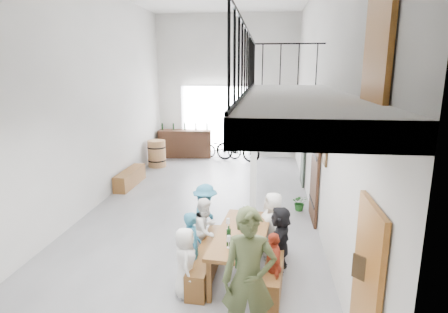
# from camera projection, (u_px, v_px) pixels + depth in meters

# --- Properties ---
(floor) EXTENTS (12.00, 12.00, 0.00)m
(floor) POSITION_uv_depth(u_px,v_px,m) (202.00, 210.00, 9.40)
(floor) COLOR slate
(floor) RESTS_ON ground
(room_walls) EXTENTS (12.00, 12.00, 12.00)m
(room_walls) POSITION_uv_depth(u_px,v_px,m) (199.00, 65.00, 8.58)
(room_walls) COLOR white
(room_walls) RESTS_ON ground
(gateway_portal) EXTENTS (2.80, 0.08, 2.80)m
(gateway_portal) POSITION_uv_depth(u_px,v_px,m) (217.00, 122.00, 14.86)
(gateway_portal) COLOR white
(gateway_portal) RESTS_ON ground
(right_wall_decor) EXTENTS (0.07, 8.28, 5.07)m
(right_wall_decor) POSITION_uv_depth(u_px,v_px,m) (327.00, 165.00, 6.89)
(right_wall_decor) COLOR #985920
(right_wall_decor) RESTS_ON ground
(balcony) EXTENTS (1.52, 5.62, 4.00)m
(balcony) POSITION_uv_depth(u_px,v_px,m) (295.00, 104.00, 5.47)
(balcony) COLOR silver
(balcony) RESTS_ON ground
(tasting_table) EXTENTS (1.02, 2.09, 0.79)m
(tasting_table) POSITION_uv_depth(u_px,v_px,m) (242.00, 237.00, 6.30)
(tasting_table) COLOR brown
(tasting_table) RESTS_ON ground
(bench_inner) EXTENTS (0.42, 1.97, 0.45)m
(bench_inner) POSITION_uv_depth(u_px,v_px,m) (207.00, 259.00, 6.53)
(bench_inner) COLOR brown
(bench_inner) RESTS_ON ground
(bench_wall) EXTENTS (0.47, 2.09, 0.48)m
(bench_wall) POSITION_uv_depth(u_px,v_px,m) (275.00, 266.00, 6.30)
(bench_wall) COLOR brown
(bench_wall) RESTS_ON ground
(tableware) EXTENTS (0.51, 1.62, 0.35)m
(tableware) POSITION_uv_depth(u_px,v_px,m) (238.00, 226.00, 6.21)
(tableware) COLOR black
(tableware) RESTS_ON tasting_table
(side_bench) EXTENTS (0.42, 1.71, 0.48)m
(side_bench) POSITION_uv_depth(u_px,v_px,m) (130.00, 178.00, 11.33)
(side_bench) COLOR brown
(side_bench) RESTS_ON ground
(oak_barrel) EXTENTS (0.65, 0.65, 0.96)m
(oak_barrel) POSITION_uv_depth(u_px,v_px,m) (157.00, 154.00, 13.46)
(oak_barrel) COLOR #9D7043
(oak_barrel) RESTS_ON ground
(serving_counter) EXTENTS (2.11, 0.79, 1.09)m
(serving_counter) POSITION_uv_depth(u_px,v_px,m) (185.00, 144.00, 14.92)
(serving_counter) COLOR #3A1E10
(serving_counter) RESTS_ON ground
(counter_bottles) EXTENTS (1.81, 0.32, 0.28)m
(counter_bottles) POSITION_uv_depth(u_px,v_px,m) (185.00, 127.00, 14.78)
(counter_bottles) COLOR black
(counter_bottles) RESTS_ON serving_counter
(guest_left_a) EXTENTS (0.47, 0.61, 1.12)m
(guest_left_a) POSITION_uv_depth(u_px,v_px,m) (185.00, 262.00, 5.77)
(guest_left_a) COLOR white
(guest_left_a) RESTS_ON ground
(guest_left_b) EXTENTS (0.41, 0.51, 1.21)m
(guest_left_b) POSITION_uv_depth(u_px,v_px,m) (193.00, 247.00, 6.18)
(guest_left_b) COLOR #276783
(guest_left_b) RESTS_ON ground
(guest_left_c) EXTENTS (0.64, 0.71, 1.21)m
(guest_left_c) POSITION_uv_depth(u_px,v_px,m) (206.00, 230.00, 6.82)
(guest_left_c) COLOR white
(guest_left_c) RESTS_ON ground
(guest_left_d) EXTENTS (0.57, 0.89, 1.31)m
(guest_left_d) POSITION_uv_depth(u_px,v_px,m) (205.00, 216.00, 7.31)
(guest_left_d) COLOR #276783
(guest_left_d) RESTS_ON ground
(guest_right_a) EXTENTS (0.36, 0.67, 1.08)m
(guest_right_a) POSITION_uv_depth(u_px,v_px,m) (273.00, 266.00, 5.71)
(guest_right_a) COLOR #A8331C
(guest_right_a) RESTS_ON ground
(guest_right_b) EXTENTS (0.62, 1.17, 1.20)m
(guest_right_b) POSITION_uv_depth(u_px,v_px,m) (280.00, 240.00, 6.44)
(guest_right_b) COLOR black
(guest_right_b) RESTS_ON ground
(guest_right_c) EXTENTS (0.58, 0.72, 1.28)m
(guest_right_c) POSITION_uv_depth(u_px,v_px,m) (272.00, 226.00, 6.90)
(guest_right_c) COLOR white
(guest_right_c) RESTS_ON ground
(host_standing) EXTENTS (0.69, 0.46, 1.86)m
(host_standing) POSITION_uv_depth(u_px,v_px,m) (249.00, 280.00, 4.62)
(host_standing) COLOR #48532F
(host_standing) RESTS_ON ground
(potted_plant) EXTENTS (0.38, 0.33, 0.42)m
(potted_plant) POSITION_uv_depth(u_px,v_px,m) (300.00, 203.00, 9.33)
(potted_plant) COLOR #154B14
(potted_plant) RESTS_ON ground
(bicycle_near) EXTENTS (1.64, 0.79, 0.82)m
(bicycle_near) POSITION_uv_depth(u_px,v_px,m) (222.00, 148.00, 14.73)
(bicycle_near) COLOR black
(bicycle_near) RESTS_ON ground
(bicycle_far) EXTENTS (1.86, 1.02, 1.08)m
(bicycle_far) POSITION_uv_depth(u_px,v_px,m) (238.00, 147.00, 14.22)
(bicycle_far) COLOR black
(bicycle_far) RESTS_ON ground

